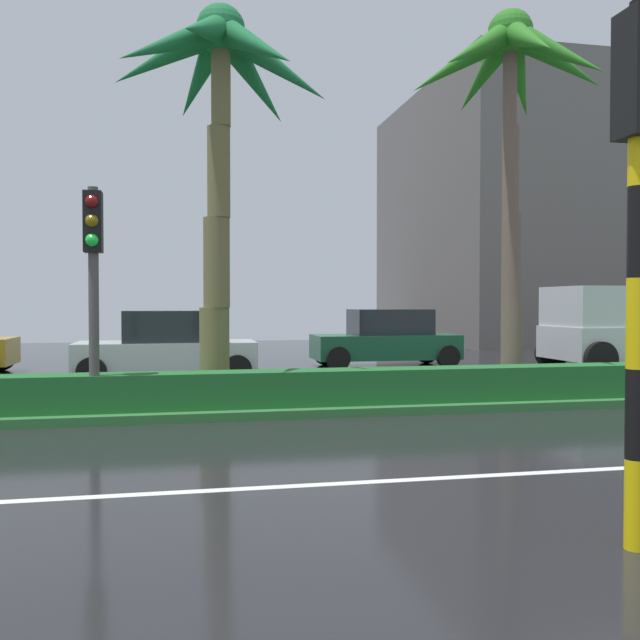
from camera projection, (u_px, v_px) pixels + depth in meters
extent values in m
cylinder|color=brown|center=(215.00, 352.00, 12.86)|extent=(0.56, 0.56, 1.67)
cylinder|color=brown|center=(217.00, 263.00, 12.78)|extent=(0.49, 0.49, 1.67)
cylinder|color=brown|center=(219.00, 172.00, 12.71)|extent=(0.42, 0.42, 1.67)
cylinder|color=brown|center=(221.00, 81.00, 12.63)|extent=(0.36, 0.36, 1.67)
sphere|color=#1A6937|center=(221.00, 29.00, 12.61)|extent=(0.90, 0.90, 0.90)
cone|color=#1A6937|center=(274.00, 65.00, 12.79)|extent=(2.26, 0.62, 1.66)
cone|color=#1A6937|center=(253.00, 79.00, 13.42)|extent=(1.95, 1.98, 1.74)
cone|color=#1A6937|center=(200.00, 76.00, 13.46)|extent=(1.30, 2.32, 1.63)
cone|color=#1A6937|center=(167.00, 56.00, 12.84)|extent=(2.37, 1.46, 1.35)
cone|color=#1A6937|center=(173.00, 43.00, 11.91)|extent=(2.24, 1.70, 1.54)
cone|color=#1A6937|center=(204.00, 29.00, 11.55)|extent=(1.26, 2.40, 1.35)
cone|color=#1A6937|center=(254.00, 44.00, 11.88)|extent=(1.65, 2.24, 1.60)
cylinder|color=brown|center=(512.00, 346.00, 13.95)|extent=(0.44, 0.44, 1.78)
cylinder|color=brown|center=(511.00, 258.00, 13.92)|extent=(0.39, 0.39, 1.78)
cylinder|color=brown|center=(511.00, 170.00, 13.89)|extent=(0.34, 0.34, 1.78)
cylinder|color=brown|center=(510.00, 81.00, 13.86)|extent=(0.28, 0.28, 1.78)
sphere|color=#2A7621|center=(510.00, 32.00, 13.84)|extent=(0.90, 0.90, 0.90)
cone|color=#2A7621|center=(556.00, 59.00, 14.03)|extent=(2.25, 0.61, 1.48)
cone|color=#2A7621|center=(519.00, 77.00, 14.67)|extent=(1.78, 2.03, 1.71)
cone|color=#2A7621|center=(484.00, 74.00, 14.77)|extent=(0.82, 2.26, 1.56)
cone|color=#2A7621|center=(461.00, 62.00, 14.03)|extent=(2.26, 1.36, 1.57)
cone|color=#2A7621|center=(480.00, 47.00, 13.23)|extent=(2.22, 1.53, 1.55)
cone|color=#2A7621|center=(529.00, 39.00, 12.88)|extent=(0.82, 2.27, 1.53)
cone|color=#2A7621|center=(556.00, 51.00, 13.25)|extent=(1.78, 2.05, 1.67)
cylinder|color=#4C4C47|center=(94.00, 301.00, 10.86)|extent=(0.16, 0.16, 3.58)
cube|color=black|center=(93.00, 222.00, 10.83)|extent=(0.28, 0.32, 0.96)
sphere|color=maroon|center=(92.00, 201.00, 10.66)|extent=(0.20, 0.20, 0.20)
sphere|color=#7F600F|center=(92.00, 221.00, 10.66)|extent=(0.20, 0.20, 0.20)
sphere|color=#1EEA3F|center=(92.00, 240.00, 10.67)|extent=(0.20, 0.20, 0.20)
cylinder|color=yellow|center=(635.00, 504.00, 5.30)|extent=(0.16, 0.16, 0.70)
cylinder|color=black|center=(636.00, 414.00, 5.28)|extent=(0.16, 0.16, 0.70)
cylinder|color=yellow|center=(637.00, 324.00, 5.26)|extent=(0.16, 0.16, 0.70)
cylinder|color=black|center=(638.00, 232.00, 5.25)|extent=(0.16, 0.16, 0.70)
cylinder|color=yellow|center=(639.00, 141.00, 5.23)|extent=(0.16, 0.16, 0.70)
cylinder|color=black|center=(640.00, 48.00, 5.21)|extent=(0.16, 0.16, 0.70)
cube|color=black|center=(640.00, 75.00, 5.22)|extent=(0.28, 0.32, 0.96)
sphere|color=red|center=(626.00, 43.00, 5.38)|extent=(0.20, 0.20, 0.20)
sphere|color=#7F600F|center=(625.00, 82.00, 5.38)|extent=(0.20, 0.20, 0.20)
sphere|color=#0F591E|center=(625.00, 120.00, 5.39)|extent=(0.20, 0.20, 0.20)
cylinder|color=black|center=(2.00, 358.00, 19.44)|extent=(0.68, 0.22, 0.68)
cube|color=silver|center=(167.00, 356.00, 16.82)|extent=(4.30, 1.76, 0.72)
cube|color=#1E2328|center=(173.00, 326.00, 16.83)|extent=(2.30, 1.58, 0.76)
cylinder|color=black|center=(92.00, 372.00, 15.61)|extent=(0.68, 0.22, 0.68)
cylinder|color=black|center=(100.00, 365.00, 17.37)|extent=(0.68, 0.22, 0.68)
cylinder|color=black|center=(237.00, 369.00, 16.28)|extent=(0.68, 0.22, 0.68)
cylinder|color=black|center=(232.00, 363.00, 18.04)|extent=(0.68, 0.22, 0.68)
cube|color=#195133|center=(385.00, 347.00, 20.61)|extent=(4.30, 1.76, 0.72)
cube|color=#1E2328|center=(390.00, 322.00, 20.63)|extent=(2.30, 1.58, 0.76)
cylinder|color=black|center=(338.00, 358.00, 19.41)|extent=(0.68, 0.22, 0.68)
cylinder|color=black|center=(325.00, 354.00, 21.17)|extent=(0.68, 0.22, 0.68)
cylinder|color=black|center=(448.00, 357.00, 20.07)|extent=(0.68, 0.22, 0.68)
cylinder|color=black|center=(426.00, 352.00, 21.84)|extent=(0.68, 0.22, 0.68)
cube|color=silver|center=(591.00, 307.00, 18.94)|extent=(1.90, 2.21, 1.10)
cylinder|color=black|center=(600.00, 359.00, 17.73)|extent=(0.92, 0.30, 0.92)
cylinder|color=black|center=(551.00, 353.00, 20.02)|extent=(0.92, 0.30, 0.92)
cube|color=#605B59|center=(573.00, 221.00, 36.34)|extent=(17.32, 14.57, 12.55)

